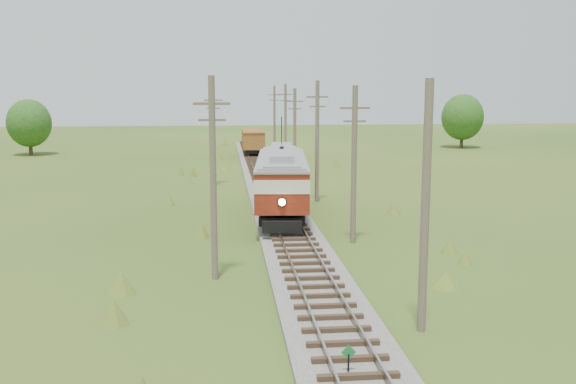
{
  "coord_description": "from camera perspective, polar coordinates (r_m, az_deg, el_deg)",
  "views": [
    {
      "loc": [
        -3.76,
        -15.93,
        8.49
      ],
      "look_at": [
        0.0,
        20.88,
        2.44
      ],
      "focal_mm": 40.0,
      "sensor_mm": 36.0,
      "label": 1
    }
  ],
  "objects": [
    {
      "name": "gravel_pile",
      "position": [
        66.77,
        0.15,
        2.53
      ],
      "size": [
        3.69,
        3.92,
        1.34
      ],
      "color": "gray",
      "rests_on": "ground"
    },
    {
      "name": "utility_pole_r_6",
      "position": [
        86.31,
        -1.21,
        6.62
      ],
      "size": [
        1.6,
        0.3,
        8.7
      ],
      "color": "brown",
      "rests_on": "ground"
    },
    {
      "name": "utility_pole_l_a",
      "position": [
        28.2,
        -6.67,
        1.35
      ],
      "size": [
        1.6,
        0.3,
        9.0
      ],
      "color": "brown",
      "rests_on": "ground"
    },
    {
      "name": "gondola",
      "position": [
        79.77,
        -3.12,
        4.61
      ],
      "size": [
        2.72,
        8.09,
        2.67
      ],
      "rotation": [
        0.0,
        0.0,
        -0.01
      ],
      "color": "black",
      "rests_on": "ground"
    },
    {
      "name": "tree_mid_a",
      "position": [
        87.48,
        -22.02,
        5.69
      ],
      "size": [
        5.46,
        5.46,
        7.03
      ],
      "color": "#38281C",
      "rests_on": "ground"
    },
    {
      "name": "utility_pole_r_2",
      "position": [
        34.9,
        5.89,
        2.55
      ],
      "size": [
        1.6,
        0.3,
        8.6
      ],
      "color": "brown",
      "rests_on": "ground"
    },
    {
      "name": "utility_pole_r_1",
      "position": [
        22.41,
        12.11,
        -1.45
      ],
      "size": [
        0.3,
        0.3,
        8.8
      ],
      "color": "brown",
      "rests_on": "ground"
    },
    {
      "name": "switch_marker",
      "position": [
        19.45,
        5.4,
        -14.59
      ],
      "size": [
        0.45,
        0.06,
        1.08
      ],
      "color": "black",
      "rests_on": "ground"
    },
    {
      "name": "streetcar",
      "position": [
        41.39,
        -0.56,
        1.39
      ],
      "size": [
        4.29,
        13.52,
        6.12
      ],
      "rotation": [
        0.0,
        0.0,
        -0.09
      ],
      "color": "black",
      "rests_on": "ground"
    },
    {
      "name": "utility_pole_l_b",
      "position": [
        56.09,
        -6.6,
        5.07
      ],
      "size": [
        1.6,
        0.3,
        8.6
      ],
      "color": "brown",
      "rests_on": "ground"
    },
    {
      "name": "railbed_main",
      "position": [
        50.76,
        -1.5,
        -0.12
      ],
      "size": [
        3.6,
        96.0,
        0.57
      ],
      "color": "#605B54",
      "rests_on": "ground"
    },
    {
      "name": "utility_pole_r_4",
      "position": [
        60.46,
        0.6,
        5.34
      ],
      "size": [
        1.6,
        0.3,
        8.4
      ],
      "color": "brown",
      "rests_on": "ground"
    },
    {
      "name": "utility_pole_r_5",
      "position": [
        73.39,
        -0.23,
        6.23
      ],
      "size": [
        1.6,
        0.3,
        8.9
      ],
      "color": "brown",
      "rests_on": "ground"
    },
    {
      "name": "tree_mid_b",
      "position": [
        94.29,
        15.25,
        6.44
      ],
      "size": [
        5.88,
        5.88,
        7.57
      ],
      "color": "#38281C",
      "rests_on": "ground"
    },
    {
      "name": "utility_pole_r_3",
      "position": [
        47.61,
        2.6,
        4.62
      ],
      "size": [
        1.6,
        0.3,
        9.0
      ],
      "color": "brown",
      "rests_on": "ground"
    }
  ]
}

